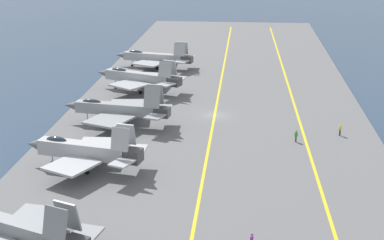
# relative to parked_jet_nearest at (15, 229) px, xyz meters

# --- Properties ---
(ground_plane) EXTENTS (2000.00, 2000.00, 0.00)m
(ground_plane) POSITION_rel_parked_jet_nearest_xyz_m (43.14, -15.47, -3.06)
(ground_plane) COLOR navy
(carrier_deck) EXTENTS (191.01, 47.46, 0.40)m
(carrier_deck) POSITION_rel_parked_jet_nearest_xyz_m (43.14, -15.47, -2.86)
(carrier_deck) COLOR slate
(carrier_deck) RESTS_ON ground
(deck_stripe_foul_line) EXTENTS (171.89, 3.42, 0.01)m
(deck_stripe_foul_line) POSITION_rel_parked_jet_nearest_xyz_m (43.14, -28.52, -2.66)
(deck_stripe_foul_line) COLOR yellow
(deck_stripe_foul_line) RESTS_ON carrier_deck
(deck_stripe_centerline) EXTENTS (171.91, 0.36, 0.01)m
(deck_stripe_centerline) POSITION_rel_parked_jet_nearest_xyz_m (43.14, -15.47, -2.66)
(deck_stripe_centerline) COLOR yellow
(deck_stripe_centerline) RESTS_ON carrier_deck
(parked_jet_nearest) EXTENTS (12.12, 16.30, 6.25)m
(parked_jet_nearest) POSITION_rel_parked_jet_nearest_xyz_m (0.00, 0.00, 0.00)
(parked_jet_nearest) COLOR gray
(parked_jet_nearest) RESTS_ON carrier_deck
(parked_jet_second) EXTENTS (12.98, 15.36, 6.20)m
(parked_jet_second) POSITION_rel_parked_jet_nearest_xyz_m (19.83, -0.96, -0.13)
(parked_jet_second) COLOR #A8AAAF
(parked_jet_second) RESTS_ON carrier_deck
(parked_jet_third) EXTENTS (14.34, 16.66, 6.60)m
(parked_jet_third) POSITION_rel_parked_jet_nearest_xyz_m (36.62, -1.53, -0.05)
(parked_jet_third) COLOR gray
(parked_jet_third) RESTS_ON carrier_deck
(parked_jet_fourth) EXTENTS (12.85, 17.08, 6.19)m
(parked_jet_fourth) POSITION_rel_parked_jet_nearest_xyz_m (55.77, -1.20, -0.03)
(parked_jet_fourth) COLOR #9EA3A8
(parked_jet_fourth) RESTS_ON carrier_deck
(parked_jet_fifth) EXTENTS (12.63, 17.15, 5.76)m
(parked_jet_fifth) POSITION_rel_parked_jet_nearest_xyz_m (74.51, -1.12, -0.41)
(parked_jet_fifth) COLOR #9EA3A8
(parked_jet_fifth) RESTS_ON carrier_deck
(crew_green_vest) EXTENTS (0.35, 0.43, 1.68)m
(crew_green_vest) POSITION_rel_parked_jet_nearest_xyz_m (32.08, -27.31, -1.74)
(crew_green_vest) COLOR #4C473D
(crew_green_vest) RESTS_ON carrier_deck
(crew_yellow_vest) EXTENTS (0.46, 0.41, 1.70)m
(crew_yellow_vest) POSITION_rel_parked_jet_nearest_xyz_m (35.26, -33.73, -1.73)
(crew_yellow_vest) COLOR #383328
(crew_yellow_vest) RESTS_ON carrier_deck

